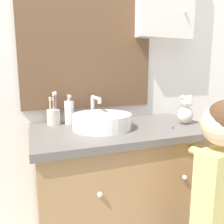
{
  "coord_description": "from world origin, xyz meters",
  "views": [
    {
      "loc": [
        -0.49,
        -0.79,
        1.08
      ],
      "look_at": [
        -0.09,
        0.27,
        0.88
      ],
      "focal_mm": 35.0,
      "sensor_mm": 36.0,
      "label": 1
    }
  ],
  "objects_px": {
    "sink_basin": "(102,120)",
    "teddy_bear": "(186,110)",
    "toothbrush_holder": "(54,116)",
    "soap_dispenser": "(69,112)",
    "child_figure": "(217,187)"
  },
  "relations": [
    {
      "from": "teddy_bear",
      "to": "toothbrush_holder",
      "type": "bearing_deg",
      "value": 160.55
    },
    {
      "from": "sink_basin",
      "to": "teddy_bear",
      "type": "distance_m",
      "value": 0.51
    },
    {
      "from": "soap_dispenser",
      "to": "sink_basin",
      "type": "bearing_deg",
      "value": -49.62
    },
    {
      "from": "toothbrush_holder",
      "to": "child_figure",
      "type": "relative_size",
      "value": 0.2
    },
    {
      "from": "sink_basin",
      "to": "soap_dispenser",
      "type": "xyz_separation_m",
      "value": [
        -0.15,
        0.18,
        0.03
      ]
    },
    {
      "from": "toothbrush_holder",
      "to": "child_figure",
      "type": "distance_m",
      "value": 0.93
    },
    {
      "from": "child_figure",
      "to": "teddy_bear",
      "type": "xyz_separation_m",
      "value": [
        0.16,
        0.41,
        0.25
      ]
    },
    {
      "from": "sink_basin",
      "to": "teddy_bear",
      "type": "xyz_separation_m",
      "value": [
        0.51,
        -0.07,
        0.04
      ]
    },
    {
      "from": "soap_dispenser",
      "to": "teddy_bear",
      "type": "bearing_deg",
      "value": -20.89
    },
    {
      "from": "soap_dispenser",
      "to": "child_figure",
      "type": "xyz_separation_m",
      "value": [
        0.5,
        -0.66,
        -0.24
      ]
    },
    {
      "from": "sink_basin",
      "to": "toothbrush_holder",
      "type": "relative_size",
      "value": 1.9
    },
    {
      "from": "sink_basin",
      "to": "child_figure",
      "type": "height_order",
      "value": "child_figure"
    },
    {
      "from": "sink_basin",
      "to": "child_figure",
      "type": "distance_m",
      "value": 0.64
    },
    {
      "from": "toothbrush_holder",
      "to": "soap_dispenser",
      "type": "height_order",
      "value": "toothbrush_holder"
    },
    {
      "from": "child_figure",
      "to": "teddy_bear",
      "type": "distance_m",
      "value": 0.51
    }
  ]
}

